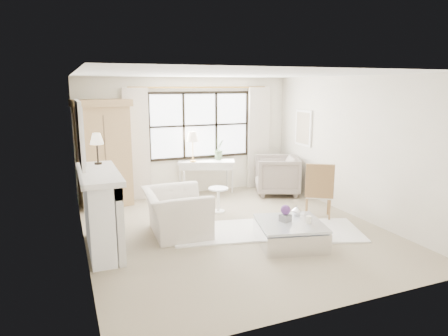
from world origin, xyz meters
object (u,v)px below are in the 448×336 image
(console_table, at_px, (206,177))
(club_armchair, at_px, (176,212))
(armoire, at_px, (104,153))
(coffee_table, at_px, (290,234))

(console_table, bearing_deg, club_armchair, -99.25)
(armoire, distance_m, club_armchair, 2.49)
(console_table, relative_size, coffee_table, 1.13)
(console_table, distance_m, club_armchair, 2.61)
(armoire, bearing_deg, club_armchair, -76.63)
(armoire, relative_size, club_armchair, 1.89)
(club_armchair, bearing_deg, armoire, 26.53)
(armoire, distance_m, coffee_table, 4.27)
(armoire, bearing_deg, coffee_table, -63.00)
(club_armchair, distance_m, coffee_table, 1.95)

